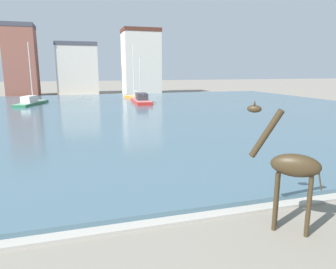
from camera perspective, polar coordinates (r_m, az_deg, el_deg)
The scene contains 9 objects.
harbor_water at distance 37.44m, azimuth -14.09°, elevation 3.75°, with size 76.77×54.78×0.30m, color #476675.
quay_edge_coping at distance 10.87m, azimuth -5.97°, elevation -16.43°, with size 76.77×0.50×0.12m, color #ADA89E.
giraffe_statue at distance 10.63m, azimuth 21.66°, elevation -5.63°, with size 2.03×1.87×4.23m.
sailboat_green at distance 48.97m, azimuth -23.57°, elevation 5.40°, with size 4.37×8.91×8.95m.
sailboat_orange at distance 54.91m, azimuth -6.32°, elevation 6.80°, with size 3.22×6.11×9.34m.
sailboat_red at distance 47.45m, azimuth -5.05°, elevation 6.23°, with size 2.64×9.22×6.81m.
townhouse_narrow_midrow at distance 68.71m, azimuth -25.38°, elevation 12.17°, with size 5.85×6.22×13.79m.
townhouse_wide_warehouse at distance 69.83m, azimuth -16.37°, elevation 11.54°, with size 8.43×6.12×10.74m.
townhouse_corner_house at distance 68.21m, azimuth -4.99°, elevation 13.15°, with size 7.72×6.17×13.56m.
Camera 1 is at (-1.72, -1.18, 5.20)m, focal length 33.17 mm.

